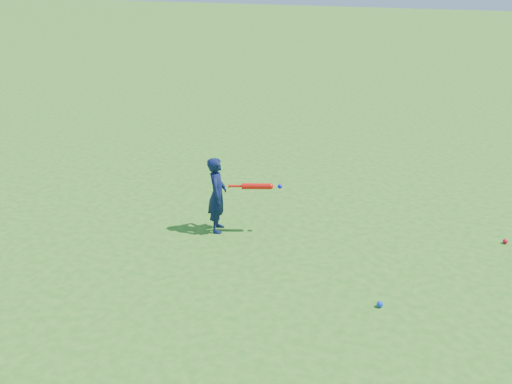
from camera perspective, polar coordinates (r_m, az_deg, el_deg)
ground at (r=7.71m, az=-2.85°, el=-3.24°), size 80.00×80.00×0.00m
child at (r=7.35m, az=-3.90°, el=-0.28°), size 0.34×0.42×1.00m
ground_ball_red at (r=7.83m, az=23.66°, el=-4.53°), size 0.06×0.06×0.06m
ground_ball_blue at (r=6.07m, az=12.28°, el=-10.92°), size 0.07×0.07×0.07m
bat_swing at (r=7.23m, az=0.26°, el=0.58°), size 0.65×0.29×0.08m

